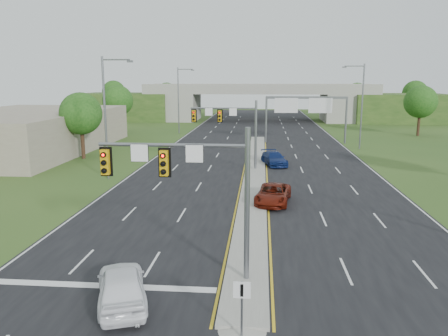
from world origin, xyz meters
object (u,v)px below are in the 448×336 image
(keep_right_sign, at_px, (242,300))
(car_far_a, at_px, (273,194))
(signal_mast_near, at_px, (195,179))
(overpass, at_px, (259,105))
(car_white, at_px, (122,285))
(sign_gantry, at_px, (305,107))
(signal_mast_far, at_px, (233,123))
(car_far_b, at_px, (274,159))

(keep_right_sign, relative_size, car_far_a, 0.44)
(signal_mast_near, xyz_separation_m, keep_right_sign, (2.26, -4.45, -3.21))
(signal_mast_near, height_order, overpass, overpass)
(keep_right_sign, distance_m, car_far_a, 17.57)
(car_white, distance_m, car_far_a, 16.69)
(signal_mast_near, bearing_deg, sign_gantry, 78.75)
(car_far_a, bearing_deg, signal_mast_far, 115.97)
(signal_mast_near, xyz_separation_m, car_far_a, (3.76, 13.03, -4.01))
(car_white, xyz_separation_m, car_far_b, (6.91, 30.18, -0.09))
(signal_mast_far, distance_m, car_white, 27.76)
(keep_right_sign, bearing_deg, signal_mast_near, 116.94)
(signal_mast_near, distance_m, car_far_a, 14.15)
(signal_mast_near, relative_size, car_white, 1.49)
(signal_mast_near, bearing_deg, overpass, 88.38)
(overpass, bearing_deg, sign_gantry, -79.21)
(signal_mast_far, relative_size, car_far_b, 1.43)
(sign_gantry, bearing_deg, car_white, -103.81)
(sign_gantry, relative_size, car_far_a, 2.33)
(sign_gantry, bearing_deg, car_far_b, -105.40)
(signal_mast_far, bearing_deg, overpass, 87.65)
(sign_gantry, relative_size, car_white, 2.47)
(keep_right_sign, distance_m, overpass, 84.55)
(overpass, height_order, car_far_b, overpass)
(overpass, bearing_deg, car_far_b, -87.86)
(signal_mast_near, height_order, car_far_b, signal_mast_near)
(keep_right_sign, relative_size, car_white, 0.47)
(sign_gantry, height_order, car_white, sign_gantry)
(car_white, bearing_deg, car_far_b, -122.29)
(signal_mast_near, relative_size, sign_gantry, 0.60)
(keep_right_sign, relative_size, car_far_b, 0.45)
(signal_mast_far, xyz_separation_m, overpass, (2.26, 55.07, -1.17))
(signal_mast_near, distance_m, overpass, 80.11)
(car_white, height_order, car_far_b, car_white)
(signal_mast_far, distance_m, sign_gantry, 21.91)
(keep_right_sign, bearing_deg, car_far_b, 86.53)
(sign_gantry, distance_m, car_far_b, 18.37)
(signal_mast_far, height_order, overpass, overpass)
(signal_mast_far, bearing_deg, sign_gantry, 65.89)
(keep_right_sign, xyz_separation_m, overpass, (0.00, 84.53, 2.04))
(car_far_a, xyz_separation_m, car_far_b, (0.45, 14.79, 0.02))
(signal_mast_far, bearing_deg, car_far_a, -72.54)
(signal_mast_far, relative_size, keep_right_sign, 3.18)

